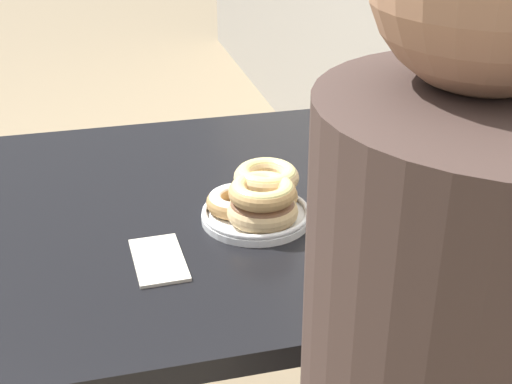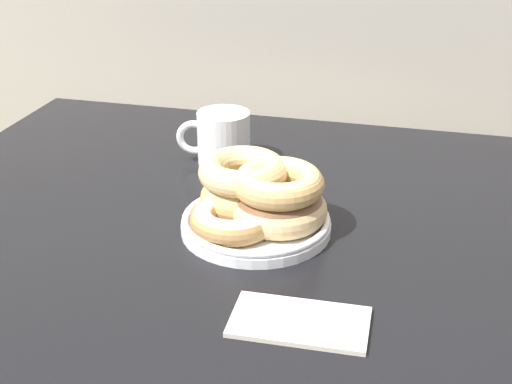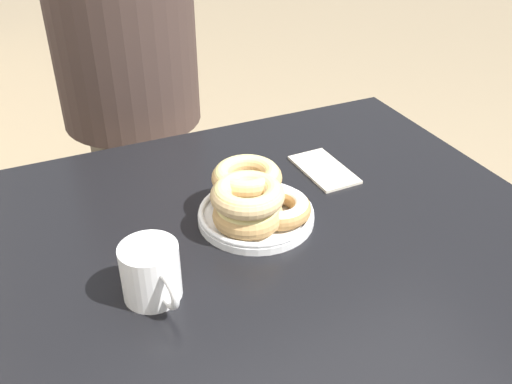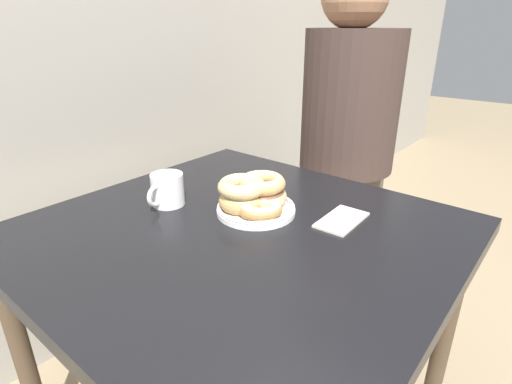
{
  "view_description": "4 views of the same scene",
  "coord_description": "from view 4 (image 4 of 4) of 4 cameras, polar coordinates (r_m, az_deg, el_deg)",
  "views": [
    {
      "loc": [
        1.26,
        0.06,
        1.39
      ],
      "look_at": [
        0.09,
        0.36,
        0.79
      ],
      "focal_mm": 50.0,
      "sensor_mm": 36.0,
      "label": 1
    },
    {
      "loc": [
        0.31,
        -0.5,
        1.21
      ],
      "look_at": [
        0.09,
        0.36,
        0.79
      ],
      "focal_mm": 50.0,
      "sensor_mm": 36.0,
      "label": 2
    },
    {
      "loc": [
        -0.67,
        0.7,
        1.33
      ],
      "look_at": [
        0.09,
        0.36,
        0.79
      ],
      "focal_mm": 40.0,
      "sensor_mm": 36.0,
      "label": 3
    },
    {
      "loc": [
        -0.65,
        -0.26,
        1.19
      ],
      "look_at": [
        0.09,
        0.36,
        0.79
      ],
      "focal_mm": 28.0,
      "sensor_mm": 36.0,
      "label": 4
    }
  ],
  "objects": [
    {
      "name": "napkin",
      "position": [
        1.05,
        12.14,
        -3.92
      ],
      "size": [
        0.16,
        0.09,
        0.01
      ],
      "color": "beige",
      "rests_on": "dining_table"
    },
    {
      "name": "coffee_mug",
      "position": [
        1.12,
        -12.6,
        0.36
      ],
      "size": [
        0.12,
        0.09,
        0.09
      ],
      "color": "white",
      "rests_on": "dining_table"
    },
    {
      "name": "person_figure",
      "position": [
        1.61,
        12.98,
        6.97
      ],
      "size": [
        0.36,
        0.36,
        1.4
      ],
      "color": "brown",
      "rests_on": "ground_plane"
    },
    {
      "name": "dining_table",
      "position": [
        1.03,
        -2.37,
        -8.88
      ],
      "size": [
        0.95,
        0.99,
        0.73
      ],
      "color": "black",
      "rests_on": "ground_plane"
    },
    {
      "name": "donut_plate",
      "position": [
        1.05,
        -0.28,
        -0.63
      ],
      "size": [
        0.24,
        0.22,
        0.1
      ],
      "color": "white",
      "rests_on": "dining_table"
    }
  ]
}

